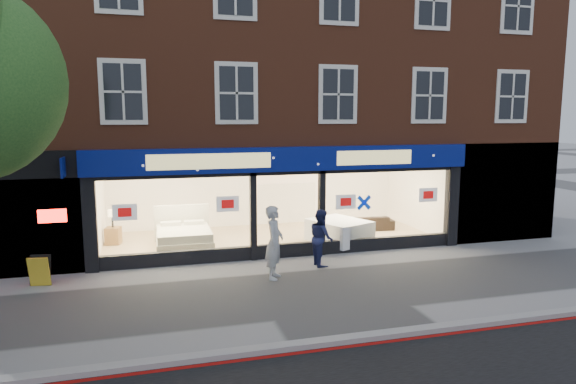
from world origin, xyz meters
name	(u,v)px	position (x,y,z in m)	size (l,w,h in m)	color
ground	(322,290)	(0.00, 0.00, 0.00)	(120.00, 120.00, 0.00)	gray
kerb_line	(377,343)	(0.00, -3.10, 0.01)	(60.00, 0.10, 0.01)	#8C0A07
kerb_stone	(372,336)	(0.00, -2.90, 0.06)	(60.00, 0.25, 0.12)	gray
showroom_floor	(271,238)	(0.00, 5.25, 0.05)	(11.00, 4.50, 0.10)	tan
building	(258,45)	(-0.02, 6.93, 6.67)	(19.00, 8.26, 10.30)	brown
display_bed	(184,236)	(-2.94, 4.70, 0.43)	(1.77, 2.12, 1.19)	silver
bedside_table	(113,236)	(-5.10, 5.68, 0.38)	(0.45, 0.45, 0.55)	brown
mattress_stack	(339,231)	(2.00, 4.00, 0.46)	(2.04, 2.25, 0.72)	white
sofa	(369,223)	(3.70, 5.44, 0.36)	(1.75, 0.68, 0.51)	black
a_board	(40,271)	(-6.63, 2.14, 0.38)	(0.50, 0.32, 0.77)	gold
pedestrian_grey	(274,242)	(-0.88, 1.19, 0.95)	(0.70, 0.46, 1.91)	#B1B5B9
pedestrian_blue	(321,237)	(0.67, 1.97, 0.80)	(0.78, 0.61, 1.60)	#1B214C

